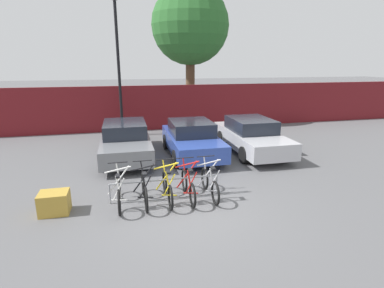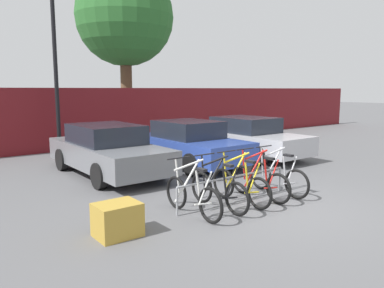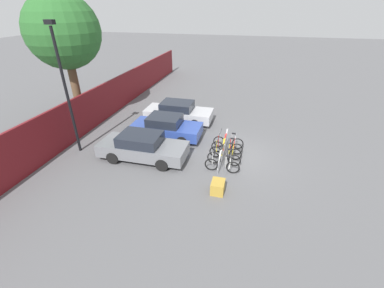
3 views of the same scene
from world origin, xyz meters
name	(u,v)px [view 3 (image 3 of 3)]	position (x,y,z in m)	size (l,w,h in m)	color
ground_plane	(236,155)	(0.00, 0.00, 0.00)	(120.00, 120.00, 0.00)	#59595B
hoarding_wall	(78,118)	(0.00, 9.50, 1.21)	(36.00, 0.16, 2.42)	maroon
bike_rack	(223,151)	(-0.47, 0.68, 0.48)	(3.00, 0.04, 0.57)	gray
bicycle_white	(222,165)	(-1.69, 0.53, 0.38)	(0.68, 1.71, 1.05)	black
bicycle_black	(224,158)	(-1.04, 0.53, 0.38)	(0.68, 1.71, 1.05)	black
bicycle_yellow	(225,152)	(-0.43, 0.53, 0.38)	(0.68, 1.71, 1.05)	black
bicycle_red	(227,147)	(0.14, 0.53, 0.38)	(0.68, 1.71, 1.05)	black
bicycle_silver	(228,142)	(0.76, 0.53, 0.38)	(0.68, 1.71, 1.05)	black
car_grey	(143,147)	(-1.45, 4.73, 0.69)	(1.91, 4.56, 1.40)	slate
car_blue	(166,127)	(1.12, 4.32, 0.69)	(1.91, 4.14, 1.40)	#2D479E
car_silver	(178,112)	(3.65, 4.32, 0.69)	(1.91, 4.56, 1.40)	#B7B7BC
lamp_post	(65,86)	(-1.55, 8.50, 3.66)	(0.24, 0.44, 6.61)	black
cargo_crate	(218,187)	(-3.27, 0.47, 0.28)	(0.70, 0.56, 0.55)	#B28C33
tree_behind_hoarding	(63,32)	(2.64, 11.30, 5.66)	(4.53, 4.53, 7.97)	brown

